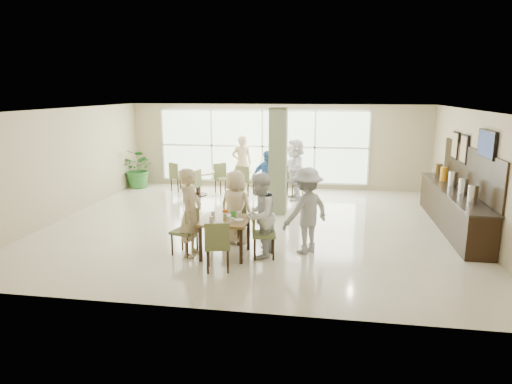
# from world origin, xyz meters

# --- Properties ---
(ground) EXTENTS (10.00, 10.00, 0.00)m
(ground) POSITION_xyz_m (0.00, 0.00, 0.00)
(ground) COLOR beige
(ground) RESTS_ON ground
(room_shell) EXTENTS (10.00, 10.00, 10.00)m
(room_shell) POSITION_xyz_m (0.00, 0.00, 1.70)
(room_shell) COLOR white
(room_shell) RESTS_ON ground
(window_bank) EXTENTS (7.00, 0.04, 7.00)m
(window_bank) POSITION_xyz_m (-0.50, 4.46, 1.40)
(window_bank) COLOR silver
(window_bank) RESTS_ON ground
(column) EXTENTS (0.45, 0.45, 2.80)m
(column) POSITION_xyz_m (0.40, 1.20, 1.40)
(column) COLOR #6C7A55
(column) RESTS_ON ground
(main_table) EXTENTS (0.94, 0.94, 0.75)m
(main_table) POSITION_xyz_m (-0.26, -2.19, 0.66)
(main_table) COLOR brown
(main_table) RESTS_ON ground
(round_table_left) EXTENTS (1.12, 1.12, 0.75)m
(round_table_left) POSITION_xyz_m (-2.34, 2.95, 0.58)
(round_table_left) COLOR brown
(round_table_left) RESTS_ON ground
(round_table_right) EXTENTS (1.05, 1.05, 0.75)m
(round_table_right) POSITION_xyz_m (-0.03, 2.81, 0.56)
(round_table_right) COLOR brown
(round_table_right) RESTS_ON ground
(chairs_main_table) EXTENTS (2.14, 2.11, 0.95)m
(chairs_main_table) POSITION_xyz_m (-0.26, -2.19, 0.47)
(chairs_main_table) COLOR brown
(chairs_main_table) RESTS_ON ground
(chairs_table_left) EXTENTS (2.14, 1.90, 0.95)m
(chairs_table_left) POSITION_xyz_m (-2.33, 2.96, 0.47)
(chairs_table_left) COLOR brown
(chairs_table_left) RESTS_ON ground
(chairs_table_right) EXTENTS (2.14, 1.80, 0.95)m
(chairs_table_right) POSITION_xyz_m (-0.05, 2.84, 0.47)
(chairs_table_right) COLOR brown
(chairs_table_right) RESTS_ON ground
(tabletop_clutter) EXTENTS (0.71, 0.73, 0.21)m
(tabletop_clutter) POSITION_xyz_m (-0.24, -2.20, 0.81)
(tabletop_clutter) COLOR white
(tabletop_clutter) RESTS_ON main_table
(buffet_counter) EXTENTS (0.64, 4.70, 1.95)m
(buffet_counter) POSITION_xyz_m (4.70, 0.51, 0.55)
(buffet_counter) COLOR black
(buffet_counter) RESTS_ON ground
(wall_tv) EXTENTS (0.06, 1.00, 0.58)m
(wall_tv) POSITION_xyz_m (4.94, -0.60, 2.15)
(wall_tv) COLOR black
(wall_tv) RESTS_ON ground
(framed_art_a) EXTENTS (0.05, 0.55, 0.70)m
(framed_art_a) POSITION_xyz_m (4.95, 1.00, 1.85)
(framed_art_a) COLOR black
(framed_art_a) RESTS_ON ground
(framed_art_b) EXTENTS (0.05, 0.55, 0.70)m
(framed_art_b) POSITION_xyz_m (4.95, 1.80, 1.85)
(framed_art_b) COLOR black
(framed_art_b) RESTS_ON ground
(potted_plant) EXTENTS (1.50, 1.50, 1.32)m
(potted_plant) POSITION_xyz_m (-4.60, 3.72, 0.66)
(potted_plant) COLOR #2B692A
(potted_plant) RESTS_ON ground
(teen_left) EXTENTS (0.47, 0.67, 1.76)m
(teen_left) POSITION_xyz_m (-0.94, -2.27, 0.88)
(teen_left) COLOR #C9B186
(teen_left) RESTS_ON ground
(teen_far) EXTENTS (0.88, 0.67, 1.59)m
(teen_far) POSITION_xyz_m (-0.22, -1.36, 0.79)
(teen_far) COLOR #C9B186
(teen_far) RESTS_ON ground
(teen_right) EXTENTS (0.76, 0.91, 1.69)m
(teen_right) POSITION_xyz_m (0.42, -2.12, 0.84)
(teen_right) COLOR white
(teen_right) RESTS_ON ground
(teen_standing) EXTENTS (1.25, 1.27, 1.75)m
(teen_standing) POSITION_xyz_m (1.31, -1.74, 0.88)
(teen_standing) COLOR #9E9EA0
(teen_standing) RESTS_ON ground
(adult_a) EXTENTS (1.05, 0.77, 1.60)m
(adult_a) POSITION_xyz_m (0.01, 1.89, 0.80)
(adult_a) COLOR #427EC8
(adult_a) RESTS_ON ground
(adult_b) EXTENTS (1.10, 1.82, 1.83)m
(adult_b) POSITION_xyz_m (0.72, 2.92, 0.92)
(adult_b) COLOR white
(adult_b) RESTS_ON ground
(adult_standing) EXTENTS (0.76, 0.60, 1.82)m
(adult_standing) POSITION_xyz_m (-1.08, 3.83, 0.91)
(adult_standing) COLOR #C9B186
(adult_standing) RESTS_ON ground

